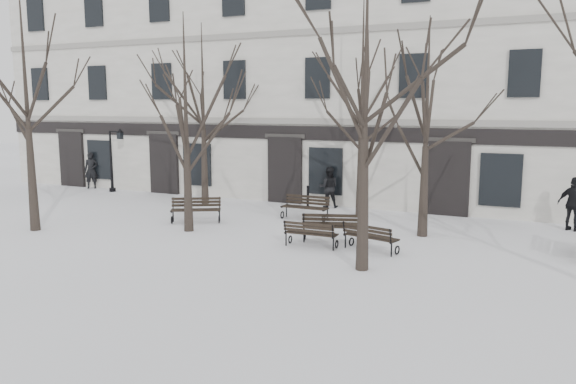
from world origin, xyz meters
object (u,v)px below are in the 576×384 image
Objects in this scene: tree_1 at (185,97)px; tree_2 at (366,71)px; bench_2 at (370,236)px; lamp_post at (114,156)px; bench_3 at (305,206)px; bench_4 at (333,226)px; bench_1 at (311,233)px; bench_0 at (196,209)px; tree_0 at (25,77)px.

tree_2 is (6.78, -1.97, 0.55)m from tree_1.
lamp_post is at bearing -6.36° from bench_2.
bench_4 is (2.19, -2.94, 0.03)m from bench_3.
tree_2 is at bearing -53.26° from bench_3.
tree_1 is 7.09m from tree_2.
bench_3 is at bearing -11.92° from lamp_post.
bench_2 is 0.96× the size of bench_3.
bench_2 is 0.56× the size of lamp_post.
tree_1 reaches higher than bench_1.
bench_1 is 0.90× the size of bench_3.
bench_0 reaches higher than bench_3.
tree_0 reaches higher than bench_0.
bench_0 is at bearing 114.06° from tree_1.
bench_4 is 14.53m from lamp_post.
tree_0 is at bearing -179.25° from tree_2.
bench_3 is (-3.92, 5.47, -4.60)m from tree_2.
tree_0 is 5.36m from tree_1.
bench_3 is at bearing 50.65° from tree_1.
bench_0 is at bearing 38.91° from tree_0.
bench_3 reaches higher than bench_1.
tree_1 is at bearing 163.78° from tree_2.
bench_0 is at bearing -19.01° from bench_1.
tree_0 is 9.37m from lamp_post.
bench_1 is 1.00m from bench_4.
bench_4 is at bearing -9.52° from bench_2.
lamp_post is (-8.40, 5.87, -2.73)m from tree_1.
tree_1 is at bearing 14.68° from bench_2.
bench_0 is (4.28, 3.46, -4.71)m from tree_0.
tree_2 is 5.36m from bench_1.
tree_0 is 5.12× the size of bench_1.
tree_1 is 4.31m from bench_0.
tree_0 is at bearing 25.71° from bench_2.
bench_4 reaches higher than bench_1.
bench_4 is (5.65, -0.78, 0.03)m from bench_0.
bench_0 is at bearing -30.17° from lamp_post.
tree_1 is 2.31× the size of lamp_post.
bench_2 is (-0.35, 1.87, -4.64)m from tree_2.
bench_2 is (7.03, -1.43, -0.04)m from bench_0.
tree_2 is 4.49× the size of bench_3.
lamp_post is at bearing 145.06° from tree_1.
tree_1 is 6.22m from bench_1.
bench_4 is (0.39, 0.91, 0.08)m from bench_1.
bench_2 is (11.32, 2.03, -4.75)m from tree_0.
bench_0 is at bearing 4.05° from bench_2.
bench_1 is 0.52× the size of lamp_post.
bench_3 reaches higher than bench_2.
bench_4 is (5.05, 0.55, -4.02)m from tree_1.
tree_1 is at bearing 23.54° from tree_0.
bench_0 is (-7.38, 3.31, -4.60)m from tree_2.
bench_2 is (1.77, 0.27, 0.01)m from bench_1.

